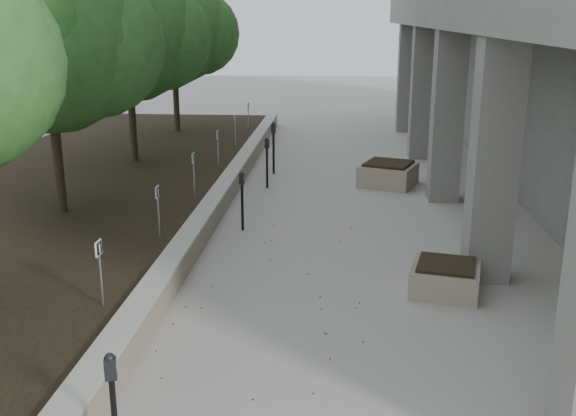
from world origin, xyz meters
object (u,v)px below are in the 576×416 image
(crabapple_tree_4, at_px, (129,61))
(crabapple_tree_5, at_px, (174,51))
(parking_meter_2, at_px, (114,415))
(planter_front, at_px, (445,277))
(planter_back, at_px, (388,174))
(crabapple_tree_3, at_px, (50,78))
(parking_meter_3, at_px, (242,201))
(parking_meter_5, at_px, (274,148))
(parking_meter_4, at_px, (267,163))

(crabapple_tree_4, height_order, crabapple_tree_5, same)
(parking_meter_2, xyz_separation_m, planter_front, (3.82, 4.75, -0.40))
(crabapple_tree_4, xyz_separation_m, planter_back, (6.99, -0.68, -2.81))
(crabapple_tree_3, relative_size, parking_meter_3, 4.36)
(crabapple_tree_3, relative_size, planter_back, 4.11)
(planter_back, bearing_deg, parking_meter_5, 160.99)
(parking_meter_2, distance_m, parking_meter_4, 11.18)
(crabapple_tree_5, bearing_deg, parking_meter_4, -58.37)
(parking_meter_4, relative_size, parking_meter_5, 0.90)
(crabapple_tree_4, relative_size, parking_meter_3, 4.36)
(parking_meter_2, xyz_separation_m, planter_back, (3.37, 11.76, -0.34))
(parking_meter_2, bearing_deg, crabapple_tree_3, 101.55)
(crabapple_tree_3, distance_m, crabapple_tree_4, 5.00)
(parking_meter_5, bearing_deg, planter_front, -67.19)
(crabapple_tree_4, bearing_deg, crabapple_tree_3, -90.00)
(crabapple_tree_3, xyz_separation_m, crabapple_tree_5, (0.00, 10.00, 0.00))
(crabapple_tree_4, height_order, parking_meter_5, crabapple_tree_4)
(crabapple_tree_5, distance_m, parking_meter_2, 17.98)
(parking_meter_4, bearing_deg, crabapple_tree_5, 101.03)
(parking_meter_2, bearing_deg, parking_meter_3, 74.82)
(crabapple_tree_5, height_order, parking_meter_2, crabapple_tree_5)
(parking_meter_2, distance_m, parking_meter_5, 12.84)
(crabapple_tree_3, distance_m, parking_meter_5, 7.05)
(crabapple_tree_5, xyz_separation_m, parking_meter_4, (3.85, -6.26, -2.46))
(crabapple_tree_3, xyz_separation_m, parking_meter_3, (3.72, 0.23, -2.50))
(parking_meter_5, bearing_deg, crabapple_tree_4, -175.12)
(crabapple_tree_5, bearing_deg, parking_meter_2, -78.28)
(planter_front, relative_size, planter_back, 0.80)
(parking_meter_5, height_order, planter_front, parking_meter_5)
(parking_meter_3, bearing_deg, parking_meter_5, 93.96)
(planter_back, bearing_deg, planter_front, -86.28)
(crabapple_tree_5, bearing_deg, parking_meter_3, -69.13)
(parking_meter_3, distance_m, parking_meter_4, 3.51)
(parking_meter_3, bearing_deg, planter_front, -32.75)
(crabapple_tree_5, height_order, planter_back, crabapple_tree_5)
(crabapple_tree_3, distance_m, crabapple_tree_5, 10.00)
(parking_meter_5, distance_m, planter_back, 3.34)
(crabapple_tree_4, relative_size, parking_meter_4, 4.11)
(parking_meter_2, xyz_separation_m, parking_meter_3, (0.11, 7.67, -0.03))
(parking_meter_2, xyz_separation_m, parking_meter_5, (0.24, 12.84, 0.08))
(crabapple_tree_5, relative_size, parking_meter_4, 4.11)
(crabapple_tree_4, relative_size, crabapple_tree_5, 1.00)
(planter_back, bearing_deg, parking_meter_3, -128.56)
(parking_meter_4, bearing_deg, crabapple_tree_4, 141.31)
(crabapple_tree_4, xyz_separation_m, planter_front, (7.44, -7.69, -2.87))
(parking_meter_3, height_order, parking_meter_4, parking_meter_4)
(parking_meter_3, relative_size, parking_meter_4, 0.94)
(parking_meter_3, relative_size, planter_front, 1.18)
(crabapple_tree_3, distance_m, parking_meter_4, 5.91)
(crabapple_tree_4, bearing_deg, parking_meter_5, 5.96)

